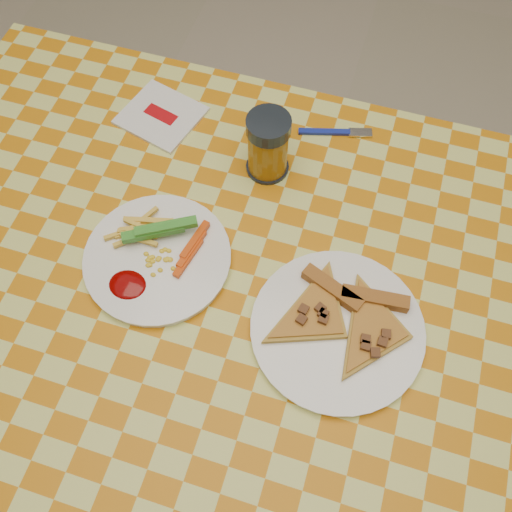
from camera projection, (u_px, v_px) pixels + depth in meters
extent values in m
plane|color=beige|center=(251.00, 409.00, 1.55)|extent=(8.00, 8.00, 0.00)
cylinder|color=silver|center=(89.00, 186.00, 1.46)|extent=(0.06, 0.06, 0.71)
cube|color=brown|center=(248.00, 302.00, 0.90)|extent=(1.20, 0.80, 0.04)
cylinder|color=white|center=(158.00, 259.00, 0.90)|extent=(0.30, 0.30, 0.01)
cylinder|color=white|center=(337.00, 330.00, 0.85)|extent=(0.33, 0.33, 0.01)
cube|color=#0D580E|center=(160.00, 230.00, 0.89)|extent=(0.10, 0.08, 0.02)
cube|color=#D54109|center=(192.00, 249.00, 0.89)|extent=(0.06, 0.08, 0.02)
ellipsoid|color=#720302|center=(128.00, 285.00, 0.87)|extent=(0.06, 0.05, 0.01)
cube|color=#A26E24|center=(332.00, 289.00, 0.86)|extent=(0.10, 0.06, 0.02)
cube|color=#A26E24|center=(375.00, 299.00, 0.85)|extent=(0.10, 0.03, 0.02)
cylinder|color=black|center=(267.00, 167.00, 0.99)|extent=(0.07, 0.07, 0.01)
cylinder|color=#8B5A0F|center=(268.00, 150.00, 0.95)|extent=(0.07, 0.07, 0.10)
cylinder|color=black|center=(269.00, 126.00, 0.90)|extent=(0.07, 0.07, 0.02)
cube|color=white|center=(161.00, 116.00, 1.04)|extent=(0.16, 0.15, 0.01)
cube|color=#AF0A0F|center=(161.00, 114.00, 1.04)|extent=(0.07, 0.04, 0.00)
cube|color=navy|center=(324.00, 132.00, 1.02)|extent=(0.09, 0.04, 0.01)
cube|color=silver|center=(360.00, 133.00, 1.02)|extent=(0.05, 0.03, 0.00)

